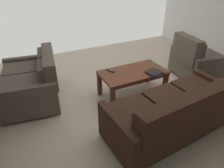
% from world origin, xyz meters
% --- Properties ---
extents(ground_plane, '(5.76, 5.51, 0.01)m').
position_xyz_m(ground_plane, '(0.00, 0.00, -0.00)').
color(ground_plane, beige).
extents(sofa_main, '(1.92, 0.94, 0.82)m').
position_xyz_m(sofa_main, '(0.04, 1.00, 0.36)').
color(sofa_main, black).
rests_on(sofa_main, ground).
extents(loveseat_near, '(1.07, 1.40, 0.84)m').
position_xyz_m(loveseat_near, '(1.65, -0.75, 0.36)').
color(loveseat_near, black).
rests_on(loveseat_near, ground).
extents(coffee_table, '(1.16, 0.62, 0.48)m').
position_xyz_m(coffee_table, '(0.03, -0.10, 0.41)').
color(coffee_table, brown).
rests_on(coffee_table, ground).
extents(armchair_side, '(0.93, 1.04, 0.91)m').
position_xyz_m(armchair_side, '(-1.49, -0.10, 0.38)').
color(armchair_side, black).
rests_on(armchair_side, ground).
extents(book_stack, '(0.29, 0.32, 0.04)m').
position_xyz_m(book_stack, '(-0.25, 0.13, 0.50)').
color(book_stack, black).
rests_on(book_stack, coffee_table).
extents(tv_remote, '(0.10, 0.16, 0.02)m').
position_xyz_m(tv_remote, '(0.38, -0.29, 0.49)').
color(tv_remote, black).
rests_on(tv_remote, coffee_table).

